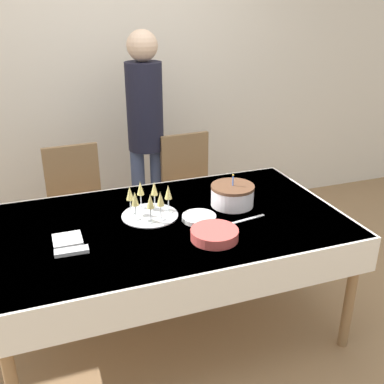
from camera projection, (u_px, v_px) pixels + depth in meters
ground_plane at (173, 326)px, 2.90m from camera, size 12.00×12.00×0.00m
wall_back at (110, 75)px, 3.82m from camera, size 8.00×0.05×2.70m
dining_table at (171, 235)px, 2.64m from camera, size 2.00×1.17×0.77m
dining_chair_far_left at (78, 206)px, 3.33m from camera, size 0.44×0.44×0.97m
dining_chair_far_right at (190, 190)px, 3.61m from camera, size 0.44×0.44×0.97m
birthday_cake at (232, 195)px, 2.77m from camera, size 0.27×0.27×0.20m
champagne_tray at (149, 202)px, 2.62m from camera, size 0.33×0.33×0.18m
plate_stack_main at (215, 234)px, 2.39m from camera, size 0.26×0.26×0.06m
plate_stack_dessert at (199, 218)px, 2.60m from camera, size 0.20×0.20×0.03m
cake_knife at (243, 220)px, 2.59m from camera, size 0.30×0.07×0.00m
fork_pile at (72, 251)px, 2.26m from camera, size 0.17×0.07×0.02m
napkin_pile at (67, 239)px, 2.38m from camera, size 0.15×0.15×0.01m
person_standing at (145, 122)px, 3.49m from camera, size 0.28×0.28×1.75m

